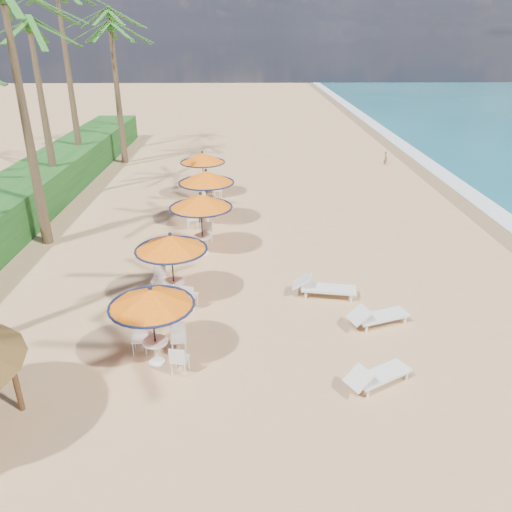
{
  "coord_description": "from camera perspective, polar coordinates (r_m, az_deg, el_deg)",
  "views": [
    {
      "loc": [
        -2.85,
        -11.36,
        8.05
      ],
      "look_at": [
        -2.58,
        3.87,
        1.2
      ],
      "focal_mm": 35.0,
      "sensor_mm": 36.0,
      "label": 1
    }
  ],
  "objects": [
    {
      "name": "station_0",
      "position": [
        12.98,
        -11.63,
        -5.72
      ],
      "size": [
        2.21,
        2.21,
        2.3
      ],
      "color": "black",
      "rests_on": "ground"
    },
    {
      "name": "lounger_mid",
      "position": [
        15.41,
        13.6,
        -6.67
      ],
      "size": [
        2.0,
        1.22,
        0.69
      ],
      "rotation": [
        0.0,
        0.0,
        0.35
      ],
      "color": "silver",
      "rests_on": "ground"
    },
    {
      "name": "palm_6",
      "position": [
        34.52,
        -16.18,
        22.96
      ],
      "size": [
        5.0,
        5.0,
        8.58
      ],
      "color": "brown",
      "rests_on": "ground"
    },
    {
      "name": "palm_7",
      "position": [
        38.92,
        -16.41,
        24.2
      ],
      "size": [
        5.0,
        5.0,
        9.45
      ],
      "color": "brown",
      "rests_on": "ground"
    },
    {
      "name": "station_1",
      "position": [
        15.89,
        -9.78,
        0.5
      ],
      "size": [
        2.3,
        2.3,
        2.4
      ],
      "color": "black",
      "rests_on": "ground"
    },
    {
      "name": "ground",
      "position": [
        14.21,
        10.92,
        -10.8
      ],
      "size": [
        160.0,
        160.0,
        0.0
      ],
      "primitive_type": "plane",
      "color": "tan",
      "rests_on": "ground"
    },
    {
      "name": "palm_4",
      "position": [
        27.19,
        -24.32,
        21.74
      ],
      "size": [
        5.0,
        5.0,
        8.56
      ],
      "color": "brown",
      "rests_on": "ground"
    },
    {
      "name": "palm_3",
      "position": [
        21.19,
        -26.72,
        23.56
      ],
      "size": [
        5.0,
        5.0,
        9.48
      ],
      "color": "brown",
      "rests_on": "ground"
    },
    {
      "name": "foam_strip",
      "position": [
        25.86,
        27.1,
        3.34
      ],
      "size": [
        1.2,
        140.0,
        0.04
      ],
      "primitive_type": "cube",
      "color": "white",
      "rests_on": "ground"
    },
    {
      "name": "station_2",
      "position": [
        19.3,
        -6.44,
        5.61
      ],
      "size": [
        2.45,
        2.46,
        2.55
      ],
      "color": "black",
      "rests_on": "ground"
    },
    {
      "name": "scrub_hedge",
      "position": [
        25.78,
        -25.53,
        5.71
      ],
      "size": [
        3.0,
        40.0,
        1.8
      ],
      "primitive_type": "cube",
      "color": "#194716",
      "rests_on": "ground"
    },
    {
      "name": "palm_5",
      "position": [
        32.33,
        -21.7,
        25.47
      ],
      "size": [
        5.0,
        5.0,
        10.49
      ],
      "color": "brown",
      "rests_on": "ground"
    },
    {
      "name": "lounger_near",
      "position": [
        13.01,
        13.58,
        -13.13
      ],
      "size": [
        1.87,
        1.4,
        0.66
      ],
      "rotation": [
        0.0,
        0.0,
        0.52
      ],
      "color": "silver",
      "rests_on": "ground"
    },
    {
      "name": "wetsand_band",
      "position": [
        25.45,
        25.31,
        3.38
      ],
      "size": [
        1.4,
        140.0,
        0.02
      ],
      "primitive_type": "cube",
      "color": "olive",
      "rests_on": "ground"
    },
    {
      "name": "station_3",
      "position": [
        22.46,
        -5.85,
        8.2
      ],
      "size": [
        2.5,
        2.53,
        2.6
      ],
      "color": "black",
      "rests_on": "ground"
    },
    {
      "name": "station_4",
      "position": [
        26.64,
        -5.94,
        10.51
      ],
      "size": [
        2.36,
        2.36,
        2.46
      ],
      "color": "black",
      "rests_on": "ground"
    },
    {
      "name": "person",
      "position": [
        34.6,
        14.59,
        10.82
      ],
      "size": [
        0.29,
        0.39,
        0.98
      ],
      "primitive_type": "imported",
      "rotation": [
        0.0,
        0.0,
        1.72
      ],
      "color": "brown",
      "rests_on": "ground"
    },
    {
      "name": "lounger_far",
      "position": [
        16.69,
        7.58,
        -3.5
      ],
      "size": [
        2.17,
        1.01,
        0.75
      ],
      "rotation": [
        0.0,
        0.0,
        -0.17
      ],
      "color": "silver",
      "rests_on": "ground"
    }
  ]
}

